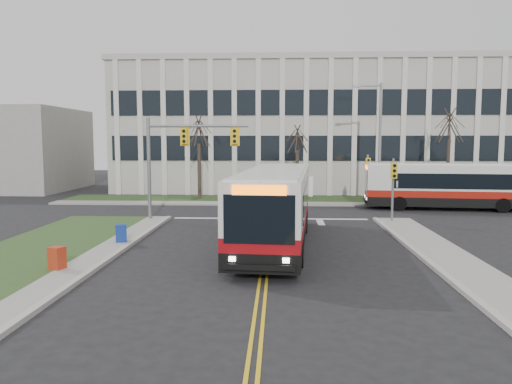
% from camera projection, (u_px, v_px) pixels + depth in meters
% --- Properties ---
extents(ground, '(120.00, 120.00, 0.00)m').
position_uv_depth(ground, '(267.00, 246.00, 22.82)').
color(ground, black).
rests_on(ground, ground).
extents(sidewalk_west, '(1.20, 26.00, 0.14)m').
position_uv_depth(sidewalk_west, '(72.00, 271.00, 18.17)').
color(sidewalk_west, '#9E9B93').
rests_on(sidewalk_west, ground).
extents(sidewalk_east, '(2.00, 26.00, 0.14)m').
position_uv_depth(sidewalk_east, '(477.00, 276.00, 17.50)').
color(sidewalk_east, '#9E9B93').
rests_on(sidewalk_east, ground).
extents(sidewalk_cross, '(44.00, 1.60, 0.14)m').
position_uv_depth(sidewalk_cross, '(338.00, 204.00, 37.69)').
color(sidewalk_cross, '#9E9B93').
rests_on(sidewalk_cross, ground).
extents(building_lawn, '(44.00, 5.00, 0.12)m').
position_uv_depth(building_lawn, '(334.00, 200.00, 40.47)').
color(building_lawn, '#304A1F').
rests_on(building_lawn, ground).
extents(office_building, '(40.00, 16.00, 12.00)m').
position_uv_depth(office_building, '(322.00, 130.00, 51.80)').
color(office_building, '#B9B4AB').
rests_on(office_building, ground).
extents(building_annex, '(12.00, 12.00, 8.00)m').
position_uv_depth(building_annex, '(12.00, 149.00, 49.46)').
color(building_annex, '#9E9B93').
rests_on(building_annex, ground).
extents(mast_arm_signal, '(6.11, 0.38, 6.20)m').
position_uv_depth(mast_arm_signal, '(176.00, 150.00, 29.77)').
color(mast_arm_signal, slate).
rests_on(mast_arm_signal, ground).
extents(signal_pole_near, '(0.34, 0.39, 3.80)m').
position_uv_depth(signal_pole_near, '(393.00, 181.00, 29.09)').
color(signal_pole_near, slate).
rests_on(signal_pole_near, ground).
extents(signal_pole_far, '(0.34, 0.39, 3.80)m').
position_uv_depth(signal_pole_far, '(368.00, 172.00, 37.54)').
color(signal_pole_far, slate).
rests_on(signal_pole_far, ground).
extents(streetlight, '(2.15, 0.25, 9.20)m').
position_uv_depth(streetlight, '(378.00, 136.00, 38.03)').
color(streetlight, slate).
rests_on(streetlight, ground).
extents(directory_sign, '(1.50, 0.12, 2.00)m').
position_uv_depth(directory_sign, '(304.00, 187.00, 39.98)').
color(directory_sign, slate).
rests_on(directory_sign, ground).
extents(tree_left, '(1.80, 1.80, 7.70)m').
position_uv_depth(tree_left, '(199.00, 132.00, 40.43)').
color(tree_left, '#42352B').
rests_on(tree_left, ground).
extents(tree_mid, '(1.80, 1.80, 6.82)m').
position_uv_depth(tree_mid, '(297.00, 140.00, 40.33)').
color(tree_mid, '#42352B').
rests_on(tree_mid, ground).
extents(tree_right, '(1.80, 1.80, 8.25)m').
position_uv_depth(tree_right, '(449.00, 127.00, 39.47)').
color(tree_right, '#42352B').
rests_on(tree_right, ground).
extents(bus_main, '(3.76, 13.04, 3.43)m').
position_uv_depth(bus_main, '(275.00, 208.00, 23.01)').
color(bus_main, silver).
rests_on(bus_main, ground).
extents(bus_cross, '(12.14, 3.78, 3.18)m').
position_uv_depth(bus_cross, '(453.00, 187.00, 35.04)').
color(bus_cross, silver).
rests_on(bus_cross, ground).
extents(newspaper_box_blue, '(0.62, 0.58, 0.95)m').
position_uv_depth(newspaper_box_blue, '(121.00, 235.00, 23.17)').
color(newspaper_box_blue, navy).
rests_on(newspaper_box_blue, ground).
extents(newspaper_box_red, '(0.64, 0.61, 0.95)m').
position_uv_depth(newspaper_box_red, '(57.00, 260.00, 18.26)').
color(newspaper_box_red, '#AA2E16').
rests_on(newspaper_box_red, ground).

